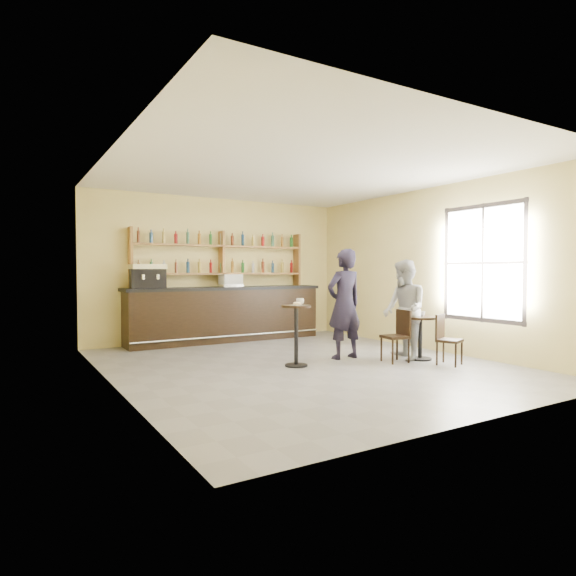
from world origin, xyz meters
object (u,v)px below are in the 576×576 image
man_main (344,304)px  cafe_table (420,338)px  bar_counter (226,314)px  espresso_machine (148,276)px  chair_south (450,340)px  patron_second (404,310)px  pedestal_table (296,336)px  pastry_case (231,280)px  chair_west (395,336)px

man_main → cafe_table: size_ratio=2.56×
bar_counter → man_main: size_ratio=2.29×
espresso_machine → chair_south: bearing=-42.8°
patron_second → cafe_table: bearing=81.9°
pedestal_table → chair_south: bearing=-28.7°
pedestal_table → patron_second: size_ratio=0.57×
espresso_machine → man_main: 4.08m
pedestal_table → cafe_table: 2.28m
pastry_case → chair_west: (1.36, -3.77, -0.90)m
patron_second → chair_west: bearing=-52.3°
bar_counter → pedestal_table: bar_counter is taller
cafe_table → patron_second: size_ratio=0.43×
chair_west → patron_second: patron_second is taller
bar_counter → pedestal_table: size_ratio=4.45×
bar_counter → patron_second: bearing=-64.2°
bar_counter → chair_west: bearing=-68.6°
cafe_table → patron_second: patron_second is taller
pastry_case → espresso_machine: bearing=-171.0°
cafe_table → man_main: bearing=144.8°
man_main → chair_west: size_ratio=2.18×
espresso_machine → patron_second: (3.50, -3.68, -0.57)m
bar_counter → pedestal_table: 3.20m
pastry_case → chair_west: pastry_case is taller
pedestal_table → patron_second: (1.94, -0.48, 0.38)m
pedestal_table → man_main: 1.20m
man_main → chair_south: 1.86m
pastry_case → man_main: 3.19m
chair_west → chair_south: bearing=50.3°
pastry_case → chair_west: size_ratio=0.52×
chair_west → chair_south: chair_west is taller
man_main → patron_second: 1.05m
espresso_machine → pastry_case: 1.84m
bar_counter → chair_south: bar_counter is taller
bar_counter → pedestal_table: bearing=-92.8°
chair_west → chair_south: 0.89m
chair_south → patron_second: patron_second is taller
bar_counter → cafe_table: bar_counter is taller
pastry_case → chair_south: 4.92m
bar_counter → espresso_machine: bearing=180.0°
chair_west → patron_second: size_ratio=0.51×
pastry_case → chair_west: 4.11m
pedestal_table → bar_counter: bearing=87.2°
chair_west → cafe_table: bearing=92.4°
man_main → chair_south: (1.14, -1.37, -0.56)m
pastry_case → chair_south: pastry_case is taller
espresso_machine → chair_south: size_ratio=0.82×
patron_second → pedestal_table: bearing=-82.9°
patron_second → pastry_case: bearing=-134.6°
chair_south → patron_second: (-0.30, 0.74, 0.46)m
man_main → patron_second: size_ratio=1.10×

